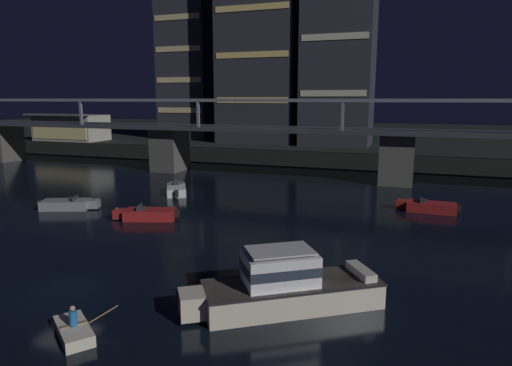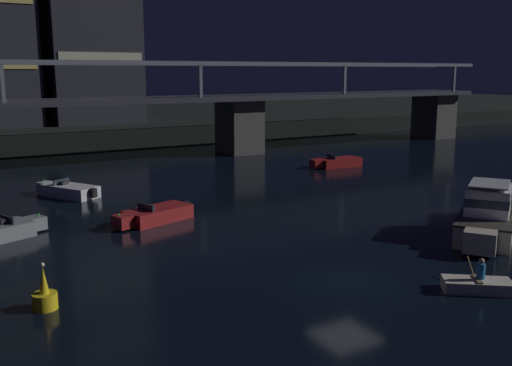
# 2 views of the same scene
# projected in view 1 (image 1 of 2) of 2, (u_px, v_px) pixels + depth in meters

# --- Properties ---
(ground_plane) EXTENTS (400.00, 400.00, 0.00)m
(ground_plane) POSITION_uv_depth(u_px,v_px,m) (65.00, 290.00, 22.50)
(ground_plane) COLOR black
(far_riverbank) EXTENTS (240.00, 80.00, 2.20)m
(far_riverbank) POSITION_uv_depth(u_px,v_px,m) (338.00, 137.00, 99.60)
(far_riverbank) COLOR black
(far_riverbank) RESTS_ON ground
(river_bridge) EXTENTS (92.04, 6.40, 9.38)m
(river_bridge) POSITION_uv_depth(u_px,v_px,m) (274.00, 142.00, 54.49)
(river_bridge) COLOR #4C4944
(river_bridge) RESTS_ON ground
(tower_west_low) EXTENTS (9.30, 8.86, 26.61)m
(tower_west_low) POSITION_uv_depth(u_px,v_px,m) (190.00, 65.00, 81.73)
(tower_west_low) COLOR #282833
(tower_west_low) RESTS_ON far_riverbank
(tower_west_tall) EXTENTS (12.92, 11.63, 35.33)m
(tower_west_tall) POSITION_uv_depth(u_px,v_px,m) (263.00, 35.00, 74.47)
(tower_west_tall) COLOR #282833
(tower_west_tall) RESTS_ON far_riverbank
(tower_central) EXTENTS (10.52, 8.66, 40.42)m
(tower_central) POSITION_uv_depth(u_px,v_px,m) (340.00, 12.00, 67.66)
(tower_central) COLOR #282833
(tower_central) RESTS_ON far_riverbank
(waterfront_pavilion) EXTENTS (12.40, 7.40, 4.70)m
(waterfront_pavilion) POSITION_uv_depth(u_px,v_px,m) (71.00, 127.00, 78.78)
(waterfront_pavilion) COLOR #B2AD9E
(waterfront_pavilion) RESTS_ON far_riverbank
(cabin_cruiser_near_left) EXTENTS (8.74, 6.80, 2.79)m
(cabin_cruiser_near_left) POSITION_uv_depth(u_px,v_px,m) (286.00, 286.00, 20.39)
(cabin_cruiser_near_left) COLOR beige
(cabin_cruiser_near_left) RESTS_ON ground
(speedboat_near_center) EXTENTS (5.07, 3.12, 1.16)m
(speedboat_near_center) POSITION_uv_depth(u_px,v_px,m) (68.00, 204.00, 38.81)
(speedboat_near_center) COLOR gray
(speedboat_near_center) RESTS_ON ground
(speedboat_near_right) EXTENTS (3.61, 4.86, 1.16)m
(speedboat_near_right) POSITION_uv_depth(u_px,v_px,m) (176.00, 190.00, 45.21)
(speedboat_near_right) COLOR silver
(speedboat_near_right) RESTS_ON ground
(speedboat_mid_left) EXTENTS (5.22, 2.02, 1.16)m
(speedboat_mid_left) POSITION_uv_depth(u_px,v_px,m) (429.00, 207.00, 37.98)
(speedboat_mid_left) COLOR maroon
(speedboat_mid_left) RESTS_ON ground
(speedboat_mid_right) EXTENTS (5.14, 2.94, 1.16)m
(speedboat_mid_right) POSITION_uv_depth(u_px,v_px,m) (148.00, 214.00, 35.54)
(speedboat_mid_right) COLOR maroon
(speedboat_mid_right) RESTS_ON ground
(dinghy_with_paddler) EXTENTS (2.73, 2.68, 1.36)m
(dinghy_with_paddler) POSITION_uv_depth(u_px,v_px,m) (74.00, 330.00, 18.00)
(dinghy_with_paddler) COLOR beige
(dinghy_with_paddler) RESTS_ON ground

